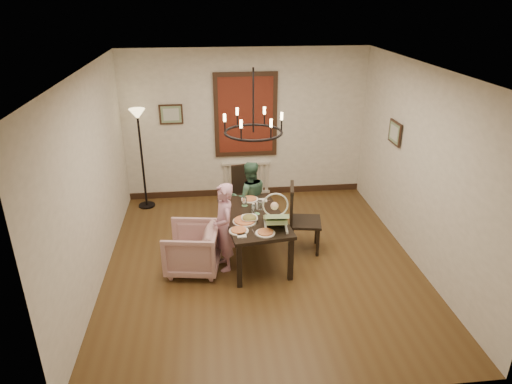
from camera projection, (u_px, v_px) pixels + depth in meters
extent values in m
cube|color=#52391C|center=(262.00, 262.00, 6.77)|extent=(4.50, 5.00, 0.01)
cube|color=white|center=(263.00, 69.00, 5.64)|extent=(4.50, 5.00, 0.01)
cube|color=silver|center=(246.00, 125.00, 8.48)|extent=(4.50, 0.01, 2.80)
cube|color=silver|center=(92.00, 181.00, 5.98)|extent=(0.01, 5.00, 2.80)
cube|color=silver|center=(420.00, 168.00, 6.43)|extent=(0.01, 5.00, 2.80)
cube|color=black|center=(254.00, 217.00, 6.62)|extent=(1.02, 1.58, 0.05)
cube|color=black|center=(239.00, 266.00, 6.08)|extent=(0.07, 0.07, 0.65)
cube|color=black|center=(222.00, 220.00, 7.29)|extent=(0.07, 0.07, 0.65)
cube|color=black|center=(291.00, 259.00, 6.23)|extent=(0.07, 0.07, 0.65)
cube|color=black|center=(265.00, 215.00, 7.45)|extent=(0.07, 0.07, 0.65)
imported|color=#C7989B|center=(192.00, 249.00, 6.46)|extent=(0.86, 0.84, 0.68)
imported|color=#CA8EA8|center=(224.00, 234.00, 6.43)|extent=(0.33, 0.44, 1.08)
imported|color=#3A614B|center=(249.00, 203.00, 7.45)|extent=(0.53, 0.43, 1.01)
imported|color=white|center=(249.00, 219.00, 6.45)|extent=(0.29, 0.29, 0.07)
cylinder|color=tan|center=(245.00, 221.00, 6.42)|extent=(0.34, 0.34, 0.04)
cylinder|color=silver|center=(253.00, 210.00, 6.65)|extent=(0.06, 0.06, 0.12)
cube|color=maroon|center=(246.00, 115.00, 8.36)|extent=(1.00, 0.03, 1.40)
cube|color=black|center=(171.00, 114.00, 8.21)|extent=(0.42, 0.03, 0.36)
cube|color=black|center=(395.00, 133.00, 7.14)|extent=(0.03, 0.42, 0.36)
torus|color=black|center=(253.00, 132.00, 6.11)|extent=(0.80, 0.80, 0.04)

